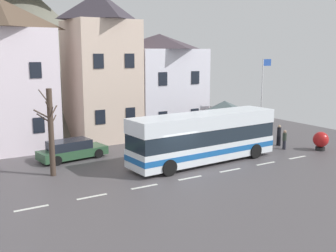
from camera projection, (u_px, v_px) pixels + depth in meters
The scene contains 16 objects.
ground_plane at pixel (180, 174), 24.63m from camera, with size 40.00×60.00×0.07m.
townhouse_00 at pixel (3, 76), 29.55m from camera, with size 6.82×5.49×11.01m.
townhouse_01 at pixel (101, 67), 33.33m from camera, with size 5.10×5.50×11.93m.
townhouse_02 at pixel (160, 83), 37.12m from camera, with size 6.45×6.74×8.79m.
hilltop_castle at pixel (19, 42), 45.72m from camera, with size 33.24×33.24×22.29m.
transit_bus at pixel (204, 138), 26.73m from camera, with size 10.74×3.07×3.28m.
bus_shelter at pixel (225, 108), 31.92m from camera, with size 3.60×3.60×3.45m.
parked_car_00 at pixel (236, 128), 35.57m from camera, with size 4.60×2.06×1.33m.
parked_car_01 at pixel (72, 150), 27.67m from camera, with size 4.79×2.35×1.34m.
pedestrian_00 at pixel (285, 139), 30.51m from camera, with size 0.30×0.33×1.46m.
pedestrian_01 at pixel (279, 135), 31.68m from camera, with size 0.31×0.39×1.64m.
pedestrian_02 at pixel (252, 134), 31.72m from camera, with size 0.35×0.34×1.64m.
public_bench at pixel (215, 134), 34.02m from camera, with size 1.42×0.48×0.87m.
flagpole at pixel (263, 92), 34.44m from camera, with size 0.95×0.10×6.68m.
harbour_buoy at pixel (321, 140), 30.17m from camera, with size 1.14×1.14×1.39m.
bare_tree_01 at pixel (51, 131), 23.67m from camera, with size 1.52×1.73×5.17m.
Camera 1 is at (-12.84, -19.94, 7.27)m, focal length 43.55 mm.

